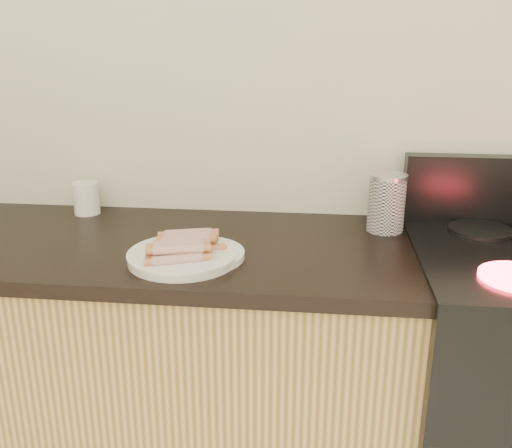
# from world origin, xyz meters

# --- Properties ---
(wall_back) EXTENTS (4.00, 0.04, 2.60)m
(wall_back) POSITION_xyz_m (0.00, 2.00, 1.30)
(wall_back) COLOR silver
(wall_back) RESTS_ON ground
(cabinet_base) EXTENTS (2.20, 0.59, 0.86)m
(cabinet_base) POSITION_xyz_m (-0.70, 1.69, 0.43)
(cabinet_base) COLOR tan
(cabinet_base) RESTS_ON floor
(counter_slab) EXTENTS (2.20, 0.62, 0.04)m
(counter_slab) POSITION_xyz_m (-0.70, 1.69, 0.88)
(counter_slab) COLOR black
(counter_slab) RESTS_ON cabinet_base
(burner_far_left) EXTENTS (0.18, 0.18, 0.01)m
(burner_far_left) POSITION_xyz_m (0.61, 1.84, 0.92)
(burner_far_left) COLOR black
(burner_far_left) RESTS_ON stove
(main_plate) EXTENTS (0.32, 0.32, 0.02)m
(main_plate) POSITION_xyz_m (-0.20, 1.56, 0.91)
(main_plate) COLOR white
(main_plate) RESTS_ON counter_slab
(side_plate) EXTENTS (0.29, 0.29, 0.02)m
(side_plate) POSITION_xyz_m (-0.17, 1.58, 0.91)
(side_plate) COLOR silver
(side_plate) RESTS_ON counter_slab
(hotdog_pile) EXTENTS (0.12, 0.20, 0.05)m
(hotdog_pile) POSITION_xyz_m (-0.20, 1.56, 0.94)
(hotdog_pile) COLOR maroon
(hotdog_pile) RESTS_ON main_plate
(plain_sausages) EXTENTS (0.13, 0.04, 0.02)m
(plain_sausages) POSITION_xyz_m (-0.17, 1.58, 0.93)
(plain_sausages) COLOR #B3744A
(plain_sausages) RESTS_ON side_plate
(canister) EXTENTS (0.11, 0.11, 0.17)m
(canister) POSITION_xyz_m (0.34, 1.86, 0.99)
(canister) COLOR white
(canister) RESTS_ON counter_slab
(mug) EXTENTS (0.09, 0.09, 0.10)m
(mug) POSITION_xyz_m (-0.61, 1.92, 0.95)
(mug) COLOR white
(mug) RESTS_ON counter_slab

